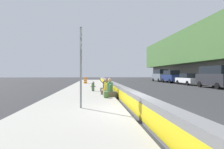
# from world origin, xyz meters

# --- Properties ---
(ground_plane) EXTENTS (160.00, 160.00, 0.00)m
(ground_plane) POSITION_xyz_m (0.00, 0.00, 0.00)
(ground_plane) COLOR #2B2B2D
(ground_plane) RESTS_ON ground
(sidewalk_strip) EXTENTS (80.00, 4.40, 0.14)m
(sidewalk_strip) POSITION_xyz_m (0.00, 2.65, 0.07)
(sidewalk_strip) COLOR gray
(sidewalk_strip) RESTS_ON ground_plane
(jersey_barrier) EXTENTS (76.00, 0.45, 0.85)m
(jersey_barrier) POSITION_xyz_m (0.00, 0.00, 0.42)
(jersey_barrier) COLOR slate
(jersey_barrier) RESTS_ON ground_plane
(route_sign_post) EXTENTS (0.44, 0.09, 3.60)m
(route_sign_post) POSITION_xyz_m (0.97, 2.38, 2.21)
(route_sign_post) COLOR gray
(route_sign_post) RESTS_ON sidewalk_strip
(fire_hydrant) EXTENTS (0.26, 0.46, 0.88)m
(fire_hydrant) POSITION_xyz_m (9.11, 1.89, 0.59)
(fire_hydrant) COLOR #47663D
(fire_hydrant) RESTS_ON sidewalk_strip
(seated_person_foreground) EXTENTS (0.78, 0.90, 1.22)m
(seated_person_foreground) POSITION_xyz_m (5.13, 0.74, 0.52)
(seated_person_foreground) COLOR #706651
(seated_person_foreground) RESTS_ON sidewalk_strip
(seated_person_middle) EXTENTS (0.78, 0.89, 1.14)m
(seated_person_middle) POSITION_xyz_m (6.42, 0.87, 0.50)
(seated_person_middle) COLOR #706651
(seated_person_middle) RESTS_ON sidewalk_strip
(seated_person_rear) EXTENTS (0.73, 0.84, 1.09)m
(seated_person_rear) POSITION_xyz_m (7.47, 0.75, 0.48)
(seated_person_rear) COLOR #706651
(seated_person_rear) RESTS_ON sidewalk_strip
(seated_person_far) EXTENTS (0.78, 0.88, 1.11)m
(seated_person_far) POSITION_xyz_m (8.86, 0.84, 0.49)
(seated_person_far) COLOR #706651
(seated_person_far) RESTS_ON sidewalk_strip
(backpack) EXTENTS (0.32, 0.28, 0.40)m
(backpack) POSITION_xyz_m (4.38, 1.05, 0.33)
(backpack) COLOR #4C7A3D
(backpack) RESTS_ON sidewalk_strip
(construction_barrel) EXTENTS (0.54, 0.54, 0.95)m
(construction_barrel) POSITION_xyz_m (22.48, 3.17, 0.62)
(construction_barrel) COLOR orange
(construction_barrel) RESTS_ON sidewalk_strip
(parked_car_third) EXTENTS (5.12, 2.13, 2.56)m
(parked_car_third) POSITION_xyz_m (12.78, -12.16, 1.35)
(parked_car_third) COLOR #28282D
(parked_car_third) RESTS_ON ground_plane
(parked_car_fourth) EXTENTS (4.56, 2.07, 1.71)m
(parked_car_fourth) POSITION_xyz_m (19.13, -12.14, 0.86)
(parked_car_fourth) COLOR silver
(parked_car_fourth) RESTS_ON ground_plane
(parked_car_midline) EXTENTS (4.84, 2.14, 2.28)m
(parked_car_midline) POSITION_xyz_m (25.24, -12.13, 1.18)
(parked_car_midline) COLOR navy
(parked_car_midline) RESTS_ON ground_plane
(parked_car_far) EXTENTS (5.15, 2.20, 2.56)m
(parked_car_far) POSITION_xyz_m (31.17, -12.25, 1.35)
(parked_car_far) COLOR slate
(parked_car_far) RESTS_ON ground_plane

